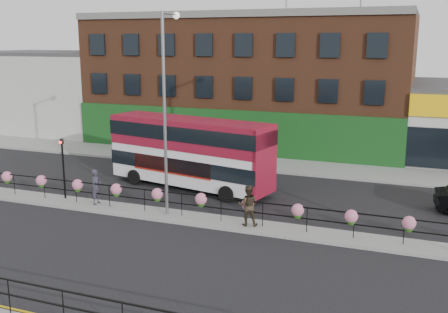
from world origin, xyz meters
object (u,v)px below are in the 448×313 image
(pedestrian_a, at_px, (96,187))
(pedestrian_b, at_px, (248,205))
(double_decker_bus, at_px, (190,146))
(lamp_column_west, at_px, (167,97))

(pedestrian_a, xyz_separation_m, pedestrian_b, (8.19, -0.24, 0.03))
(pedestrian_a, bearing_deg, pedestrian_b, -91.82)
(double_decker_bus, distance_m, pedestrian_a, 5.86)
(double_decker_bus, xyz_separation_m, pedestrian_b, (5.14, -5.05, -1.38))
(lamp_column_west, bearing_deg, pedestrian_a, -179.13)
(double_decker_bus, bearing_deg, lamp_column_west, -77.64)
(pedestrian_a, relative_size, lamp_column_west, 0.19)
(pedestrian_a, distance_m, lamp_column_west, 6.23)
(pedestrian_a, bearing_deg, lamp_column_west, -89.27)
(pedestrian_b, height_order, lamp_column_west, lamp_column_west)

